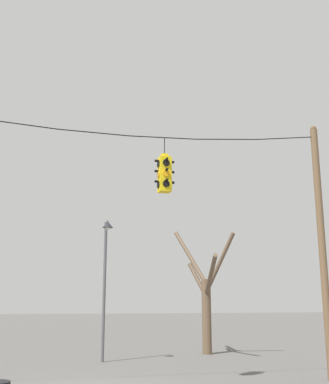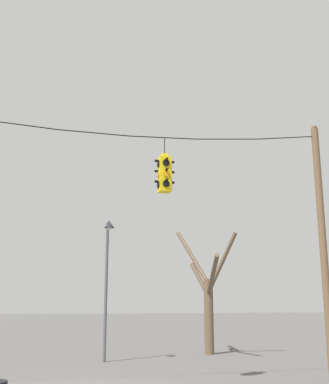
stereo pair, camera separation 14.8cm
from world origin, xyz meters
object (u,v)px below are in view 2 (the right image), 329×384
Objects in this scene: traffic_light_over_intersection at (164,174)px; bare_tree at (208,296)px; street_lamp at (107,264)px; utility_pole_right at (323,246)px.

bare_tree is at bearing 62.39° from traffic_light_over_intersection.
street_lamp is 0.96× the size of bare_tree.
utility_pole_right is 8.15m from bare_tree.
utility_pole_right is 5.36m from traffic_light_over_intersection.
traffic_light_over_intersection reaches higher than bare_tree.
utility_pole_right is at bearing -84.09° from bare_tree.
street_lamp is (-5.68, 6.22, -0.17)m from utility_pole_right.
bare_tree is (-0.83, 7.99, -1.37)m from utility_pole_right.
street_lamp is at bearing 132.39° from utility_pole_right.
traffic_light_over_intersection is 0.30× the size of street_lamp.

